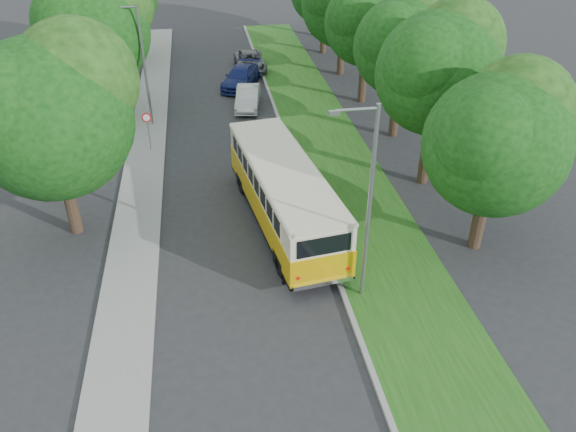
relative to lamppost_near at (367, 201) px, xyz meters
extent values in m
plane|color=#2B2B2E|center=(-4.21, 2.50, -4.37)|extent=(120.00, 120.00, 0.00)
cube|color=gray|center=(-0.61, 7.50, -4.29)|extent=(0.20, 70.00, 0.15)
cube|color=#1F5316|center=(1.74, 7.50, -4.30)|extent=(4.50, 70.00, 0.13)
cube|color=gray|center=(-9.01, 7.50, -4.31)|extent=(2.20, 70.00, 0.12)
cylinder|color=#332319|center=(5.95, 2.50, -2.70)|extent=(0.56, 0.56, 3.35)
sphere|color=#0E3F0E|center=(5.95, 2.50, 0.58)|extent=(5.85, 5.85, 5.85)
sphere|color=#0E3F0E|center=(6.97, 3.08, 1.75)|extent=(4.38, 4.38, 4.38)
sphere|color=#0E3F0E|center=(5.07, 1.77, 1.32)|extent=(4.09, 4.09, 4.09)
cylinder|color=#332319|center=(5.75, 8.50, -2.24)|extent=(0.56, 0.56, 4.26)
sphere|color=#0E3F0E|center=(5.75, 8.50, 1.54)|extent=(5.98, 5.98, 5.98)
sphere|color=#0E3F0E|center=(6.80, 9.10, 2.73)|extent=(4.49, 4.49, 4.49)
sphere|color=#0E3F0E|center=(4.86, 7.75, 2.29)|extent=(4.19, 4.19, 4.19)
cylinder|color=#332319|center=(6.08, 14.50, -2.39)|extent=(0.56, 0.56, 3.95)
sphere|color=#0E3F0E|center=(6.08, 14.50, 1.13)|extent=(5.61, 5.61, 5.61)
sphere|color=#0E3F0E|center=(7.06, 15.06, 2.25)|extent=(4.21, 4.21, 4.21)
sphere|color=#0E3F0E|center=(5.24, 13.80, 1.83)|extent=(3.92, 3.92, 3.92)
cylinder|color=#332319|center=(5.69, 20.50, -2.44)|extent=(0.56, 0.56, 3.86)
sphere|color=#0E3F0E|center=(5.69, 20.50, 1.05)|extent=(5.64, 5.64, 5.64)
sphere|color=#0E3F0E|center=(6.68, 21.06, 2.17)|extent=(4.23, 4.23, 4.23)
sphere|color=#0E3F0E|center=(4.85, 19.80, 1.75)|extent=(3.95, 3.95, 3.95)
cylinder|color=#332319|center=(5.59, 26.50, -2.58)|extent=(0.56, 0.56, 3.58)
sphere|color=#0E3F0E|center=(5.59, 26.50, 0.96)|extent=(6.36, 6.36, 6.36)
cylinder|color=#332319|center=(5.46, 32.50, -2.53)|extent=(0.56, 0.56, 3.68)
cylinder|color=#332319|center=(5.84, 38.50, -2.34)|extent=(0.56, 0.56, 4.05)
cylinder|color=#332319|center=(-11.71, 6.50, -2.53)|extent=(0.56, 0.56, 3.68)
sphere|color=#0E3F0E|center=(-11.71, 6.50, 1.18)|extent=(6.80, 6.80, 6.80)
sphere|color=#0E3F0E|center=(-10.52, 7.18, 2.54)|extent=(5.10, 5.10, 5.10)
sphere|color=#0E3F0E|center=(-12.73, 5.65, 2.03)|extent=(4.76, 4.76, 4.76)
cylinder|color=#332319|center=(-11.71, 20.50, -2.53)|extent=(0.56, 0.56, 3.68)
sphere|color=#0E3F0E|center=(-11.71, 20.50, 1.18)|extent=(6.80, 6.80, 6.80)
sphere|color=#0E3F0E|center=(-10.52, 21.18, 2.54)|extent=(5.10, 5.10, 5.10)
sphere|color=#0E3F0E|center=(-12.73, 19.65, 2.03)|extent=(4.76, 4.76, 4.76)
cylinder|color=#332319|center=(-11.71, 32.50, -2.53)|extent=(0.56, 0.56, 3.68)
cylinder|color=gray|center=(0.09, 0.00, -0.37)|extent=(0.16, 0.16, 8.00)
cylinder|color=gray|center=(-0.61, 0.00, 3.48)|extent=(1.40, 0.10, 0.10)
cube|color=gray|center=(-1.36, 0.00, 3.41)|extent=(0.35, 0.16, 0.14)
cylinder|color=gray|center=(-8.81, 18.50, -0.62)|extent=(0.16, 0.16, 7.50)
cylinder|color=gray|center=(-9.51, 18.50, 2.98)|extent=(1.40, 0.10, 0.10)
cube|color=gray|center=(-10.26, 18.50, 2.91)|extent=(0.35, 0.16, 0.14)
cylinder|color=gray|center=(-8.71, 14.50, -3.12)|extent=(0.06, 0.06, 2.50)
cone|color=red|center=(-8.71, 14.46, -2.22)|extent=(0.56, 0.02, 0.56)
cone|color=white|center=(-8.71, 14.44, -2.22)|extent=(0.40, 0.02, 0.40)
imported|color=#B6B7BC|center=(-2.22, 13.46, -3.62)|extent=(3.00, 4.70, 1.49)
imported|color=silver|center=(-2.38, 20.57, -3.66)|extent=(2.17, 4.47, 1.41)
imported|color=navy|center=(-2.50, 24.85, -3.65)|extent=(3.71, 5.37, 1.44)
imported|color=slate|center=(-1.40, 28.73, -3.68)|extent=(2.39, 5.03, 1.39)
camera|label=1|loc=(-5.43, -16.32, 10.22)|focal=35.00mm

